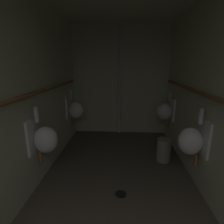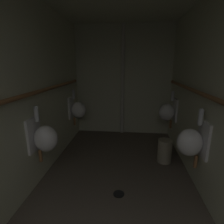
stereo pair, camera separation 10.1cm
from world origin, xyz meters
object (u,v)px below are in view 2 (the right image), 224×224
object	(u,v)px
standpipe_back_wall	(123,82)
urinal_right_mid	(192,142)
urinal_right_far	(168,112)
waste_bin	(165,151)
urinal_left_far	(78,109)
floor_drain	(119,194)
urinal_left_mid	(44,138)

from	to	relation	value
standpipe_back_wall	urinal_right_mid	bearing A→B (deg)	-63.80
urinal_right_far	waste_bin	world-z (taller)	urinal_right_far
urinal_left_far	urinal_right_far	size ratio (longest dim) A/B	1.00
floor_drain	waste_bin	bearing A→B (deg)	50.61
urinal_left_mid	urinal_right_mid	xyz separation A→B (m)	(1.82, 0.06, 0.00)
urinal_left_mid	standpipe_back_wall	bearing A→B (deg)	64.82
urinal_right_mid	floor_drain	size ratio (longest dim) A/B	5.39
urinal_right_mid	standpipe_back_wall	xyz separation A→B (m)	(-0.92, 1.87, 0.53)
urinal_left_far	waste_bin	bearing A→B (deg)	-23.82
urinal_left_mid	standpipe_back_wall	xyz separation A→B (m)	(0.91, 1.93, 0.53)
urinal_left_far	floor_drain	size ratio (longest dim) A/B	5.39
urinal_right_mid	waste_bin	xyz separation A→B (m)	(-0.16, 0.68, -0.48)
urinal_left_far	floor_drain	bearing A→B (deg)	-58.78
urinal_left_far	standpipe_back_wall	distance (m)	1.14
urinal_right_mid	standpipe_back_wall	size ratio (longest dim) A/B	0.32
urinal_left_mid	waste_bin	distance (m)	1.88
waste_bin	urinal_left_far	bearing A→B (deg)	156.18
standpipe_back_wall	floor_drain	size ratio (longest dim) A/B	16.80
urinal_right_far	waste_bin	size ratio (longest dim) A/B	1.97
urinal_left_mid	urinal_left_far	xyz separation A→B (m)	(0.00, 1.47, 0.00)
waste_bin	urinal_left_mid	bearing A→B (deg)	-156.08
urinal_left_far	urinal_right_far	bearing A→B (deg)	0.22
urinal_left_far	urinal_right_far	distance (m)	1.82
standpipe_back_wall	floor_drain	bearing A→B (deg)	-88.38
urinal_right_far	floor_drain	distance (m)	1.93
urinal_right_mid	waste_bin	distance (m)	0.85
urinal_right_far	standpipe_back_wall	bearing A→B (deg)	154.11
urinal_right_far	urinal_left_far	bearing A→B (deg)	-179.78
urinal_right_far	urinal_left_mid	bearing A→B (deg)	-140.92
waste_bin	standpipe_back_wall	bearing A→B (deg)	122.60
urinal_left_mid	floor_drain	bearing A→B (deg)	-6.87
standpipe_back_wall	waste_bin	world-z (taller)	standpipe_back_wall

